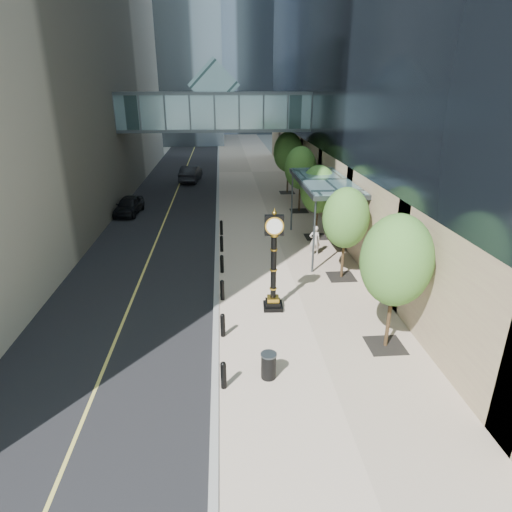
# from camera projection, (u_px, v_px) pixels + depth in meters

# --- Properties ---
(ground) EXTENTS (320.00, 320.00, 0.00)m
(ground) POSITION_uv_depth(u_px,v_px,m) (309.00, 405.00, 13.64)
(ground) COLOR gray
(ground) RESTS_ON ground
(road) EXTENTS (8.00, 180.00, 0.02)m
(road) POSITION_uv_depth(u_px,v_px,m) (184.00, 173.00, 50.18)
(road) COLOR black
(road) RESTS_ON ground
(sidewalk) EXTENTS (8.00, 180.00, 0.06)m
(sidewalk) POSITION_uv_depth(u_px,v_px,m) (252.00, 172.00, 50.77)
(sidewalk) COLOR #BBA590
(sidewalk) RESTS_ON ground
(curb) EXTENTS (0.25, 180.00, 0.07)m
(curb) POSITION_uv_depth(u_px,v_px,m) (218.00, 172.00, 50.47)
(curb) COLOR gray
(curb) RESTS_ON ground
(skywalk) EXTENTS (17.00, 4.20, 5.80)m
(skywalk) POSITION_uv_depth(u_px,v_px,m) (215.00, 109.00, 36.52)
(skywalk) COLOR slate
(skywalk) RESTS_ON ground
(entrance_canopy) EXTENTS (3.00, 8.00, 4.38)m
(entrance_canopy) POSITION_uv_depth(u_px,v_px,m) (324.00, 182.00, 25.32)
(entrance_canopy) COLOR #383F44
(entrance_canopy) RESTS_ON ground
(bollard_row) EXTENTS (0.20, 16.20, 0.90)m
(bollard_row) POSITION_uv_depth(u_px,v_px,m) (222.00, 277.00, 21.59)
(bollard_row) COLOR black
(bollard_row) RESTS_ON sidewalk
(street_trees) EXTENTS (2.73, 28.66, 5.61)m
(street_trees) POSITION_uv_depth(u_px,v_px,m) (316.00, 183.00, 28.10)
(street_trees) COLOR black
(street_trees) RESTS_ON sidewalk
(street_clock) EXTENTS (0.90, 0.90, 4.58)m
(street_clock) POSITION_uv_depth(u_px,v_px,m) (274.00, 268.00, 18.74)
(street_clock) COLOR black
(street_clock) RESTS_ON sidewalk
(trash_bin) EXTENTS (0.57, 0.57, 0.90)m
(trash_bin) POSITION_uv_depth(u_px,v_px,m) (269.00, 366.00, 14.68)
(trash_bin) COLOR black
(trash_bin) RESTS_ON sidewalk
(pedestrian) EXTENTS (0.67, 0.46, 1.80)m
(pedestrian) POSITION_uv_depth(u_px,v_px,m) (315.00, 240.00, 25.40)
(pedestrian) COLOR beige
(pedestrian) RESTS_ON sidewalk
(car_near) EXTENTS (2.05, 4.28, 1.41)m
(car_near) POSITION_uv_depth(u_px,v_px,m) (129.00, 205.00, 33.79)
(car_near) COLOR black
(car_near) RESTS_ON road
(car_far) EXTENTS (2.32, 5.15, 1.64)m
(car_far) POSITION_uv_depth(u_px,v_px,m) (191.00, 173.00, 45.69)
(car_far) COLOR black
(car_far) RESTS_ON road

